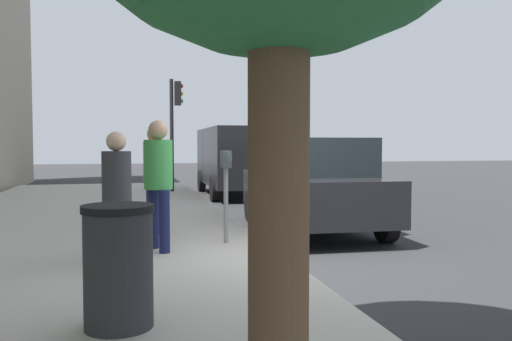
# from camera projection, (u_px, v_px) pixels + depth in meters

# --- Properties ---
(ground_plane) EXTENTS (80.00, 80.00, 0.00)m
(ground_plane) POSITION_uv_depth(u_px,v_px,m) (280.00, 263.00, 7.26)
(ground_plane) COLOR #2B2B2D
(ground_plane) RESTS_ON ground
(sidewalk_slab) EXTENTS (28.00, 6.00, 0.15)m
(sidewalk_slab) POSITION_uv_depth(u_px,v_px,m) (51.00, 270.00, 6.55)
(sidewalk_slab) COLOR #B7B2A8
(sidewalk_slab) RESTS_ON ground_plane
(parking_meter) EXTENTS (0.36, 0.12, 1.41)m
(parking_meter) POSITION_uv_depth(u_px,v_px,m) (226.00, 177.00, 7.94)
(parking_meter) COLOR gray
(parking_meter) RESTS_ON sidewalk_slab
(pedestrian_at_meter) EXTENTS (0.53, 0.40, 1.84)m
(pedestrian_at_meter) POSITION_uv_depth(u_px,v_px,m) (158.00, 173.00, 7.35)
(pedestrian_at_meter) COLOR #191E4C
(pedestrian_at_meter) RESTS_ON sidewalk_slab
(pedestrian_bystander) EXTENTS (0.44, 0.36, 1.67)m
(pedestrian_bystander) POSITION_uv_depth(u_px,v_px,m) (117.00, 187.00, 6.54)
(pedestrian_bystander) COLOR tan
(pedestrian_bystander) RESTS_ON sidewalk_slab
(parking_officer) EXTENTS (0.50, 0.39, 1.81)m
(parking_officer) POSITION_uv_depth(u_px,v_px,m) (156.00, 171.00, 8.58)
(parking_officer) COLOR #191E4C
(parking_officer) RESTS_ON sidewalk_slab
(parked_sedan_near) EXTENTS (4.46, 2.09, 1.77)m
(parked_sedan_near) POSITION_uv_depth(u_px,v_px,m) (312.00, 184.00, 9.93)
(parked_sedan_near) COLOR black
(parked_sedan_near) RESTS_ON ground_plane
(parked_van_far) EXTENTS (5.24, 2.21, 2.18)m
(parked_van_far) POSITION_uv_depth(u_px,v_px,m) (237.00, 157.00, 16.92)
(parked_van_far) COLOR black
(parked_van_far) RESTS_ON ground_plane
(traffic_signal) EXTENTS (0.24, 0.44, 3.60)m
(traffic_signal) POSITION_uv_depth(u_px,v_px,m) (175.00, 116.00, 16.77)
(traffic_signal) COLOR black
(traffic_signal) RESTS_ON sidewalk_slab
(trash_bin) EXTENTS (0.59, 0.59, 1.01)m
(trash_bin) POSITION_uv_depth(u_px,v_px,m) (118.00, 266.00, 4.27)
(trash_bin) COLOR #2D2D33
(trash_bin) RESTS_ON sidewalk_slab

